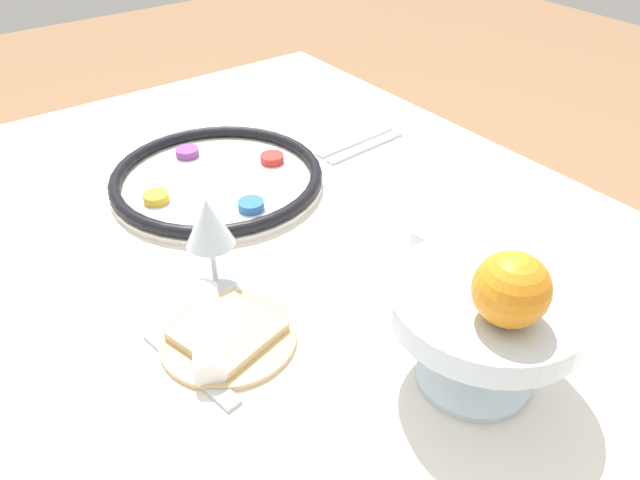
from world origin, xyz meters
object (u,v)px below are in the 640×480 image
Objects in this scene: cup_mid at (430,250)px; fruit_stand at (486,312)px; wine_glass at (210,227)px; seder_plate at (217,178)px; bread_plate at (228,335)px; orange_fruit at (511,289)px; napkin_roll at (207,330)px.

fruit_stand is at bearing -29.23° from cup_mid.
wine_glass reaches higher than cup_mid.
seder_plate is 4.67× the size of cup_mid.
cup_mid is at bearing 80.59° from bread_plate.
cup_mid is (0.05, 0.29, 0.03)m from bread_plate.
wine_glass is at bearing 158.58° from bread_plate.
fruit_stand is 2.81× the size of orange_fruit.
bread_plate is (0.10, -0.04, -0.08)m from wine_glass.
bread_plate is at bearing -26.83° from seder_plate.
orange_fruit is 0.36m from napkin_roll.
fruit_stand is at bearing 2.63° from seder_plate.
napkin_roll is (0.09, -0.06, -0.07)m from wine_glass.
orange_fruit reaches higher than seder_plate.
wine_glass is at bearing -121.53° from cup_mid.
fruit_stand is at bearing 42.84° from napkin_roll.
wine_glass reaches higher than fruit_stand.
seder_plate is at bearing -162.32° from cup_mid.
orange_fruit reaches higher than napkin_roll.
fruit_stand reaches higher than napkin_roll.
cup_mid is (0.06, 0.31, 0.02)m from napkin_roll.
wine_glass is at bearing -159.71° from orange_fruit.
wine_glass reaches higher than seder_plate.
seder_plate is 2.12× the size of bread_plate.
napkin_roll reaches higher than bread_plate.
orange_fruit is at bearing 20.29° from wine_glass.
fruit_stand is (0.32, 0.15, 0.01)m from wine_glass.
wine_glass is at bearing 146.23° from napkin_roll.
bread_plate is at bearing -145.71° from orange_fruit.
cup_mid is (-0.21, 0.12, -0.13)m from orange_fruit.
wine_glass reaches higher than bread_plate.
fruit_stand is 1.24× the size of bread_plate.
napkin_roll is at bearing -119.61° from bread_plate.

